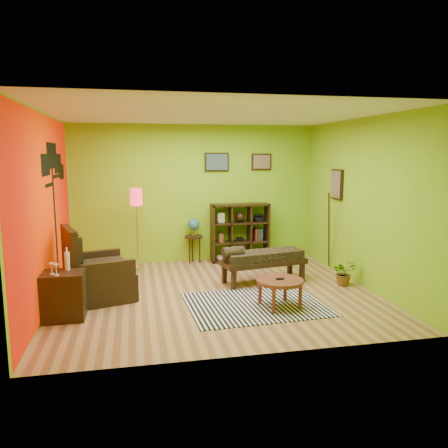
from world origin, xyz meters
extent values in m
plane|color=tan|center=(0.00, 0.00, 0.00)|extent=(5.00, 5.00, 0.00)
cube|color=#82C019|center=(0.00, 2.25, 1.40)|extent=(5.00, 0.04, 2.80)
cube|color=#82C019|center=(0.00, -2.25, 1.40)|extent=(5.00, 0.04, 2.80)
cube|color=#82C019|center=(-2.50, 0.00, 1.40)|extent=(0.04, 4.50, 2.80)
cube|color=#82C019|center=(2.50, 0.00, 1.40)|extent=(0.04, 4.50, 2.80)
cube|color=white|center=(0.00, 0.00, 2.80)|extent=(5.00, 4.50, 0.04)
cube|color=#EA2E00|center=(-2.48, 0.00, 1.40)|extent=(0.01, 4.45, 2.75)
cube|color=black|center=(-2.46, 0.55, 1.05)|extent=(0.01, 0.14, 2.10)
cube|color=black|center=(-2.46, 0.05, 2.05)|extent=(0.01, 0.65, 0.32)
cube|color=black|center=(-2.46, 0.60, 2.18)|extent=(0.01, 0.85, 0.40)
cube|color=black|center=(-2.46, 1.10, 2.05)|extent=(0.01, 0.70, 0.32)
cube|color=black|center=(-2.46, 1.45, 1.90)|extent=(0.01, 0.50, 0.26)
cube|color=black|center=(0.45, 2.22, 2.05)|extent=(0.50, 0.03, 0.38)
cube|color=#496F6D|center=(0.45, 2.19, 2.05)|extent=(0.44, 0.01, 0.32)
cube|color=black|center=(1.40, 2.22, 2.05)|extent=(0.42, 0.03, 0.34)
cube|color=#8D7555|center=(1.40, 2.19, 2.05)|extent=(0.36, 0.01, 0.28)
cube|color=black|center=(2.47, 0.90, 1.65)|extent=(0.03, 0.44, 0.56)
cube|color=#8D7555|center=(2.44, 0.90, 1.65)|extent=(0.01, 0.38, 0.50)
cylinder|color=black|center=(2.35, 0.90, 0.78)|extent=(0.23, 0.34, 1.46)
cone|color=silver|center=(2.35, 0.75, 1.52)|extent=(0.08, 0.09, 0.16)
cube|color=silver|center=(0.47, -0.67, 0.01)|extent=(2.06, 1.65, 0.01)
cylinder|color=brown|center=(0.79, -0.84, 0.39)|extent=(0.68, 0.68, 0.05)
cylinder|color=brown|center=(0.96, -0.59, 0.18)|extent=(0.05, 0.05, 0.37)
cylinder|color=brown|center=(0.54, -0.67, 0.18)|extent=(0.05, 0.05, 0.37)
cylinder|color=brown|center=(1.04, -1.02, 0.18)|extent=(0.05, 0.05, 0.37)
cylinder|color=brown|center=(0.62, -1.09, 0.18)|extent=(0.05, 0.05, 0.37)
cube|color=black|center=(0.79, -0.84, 0.43)|extent=(0.12, 0.05, 0.02)
cube|color=black|center=(-1.77, 0.11, 0.21)|extent=(1.13, 1.11, 0.41)
cube|color=black|center=(-2.19, -0.02, 0.57)|extent=(0.36, 0.88, 1.14)
cube|color=black|center=(-1.65, -0.30, 0.33)|extent=(0.82, 0.34, 0.66)
cube|color=black|center=(-1.90, 0.52, 0.33)|extent=(0.82, 0.34, 0.66)
cube|color=tan|center=(-1.74, 0.12, 0.49)|extent=(0.90, 0.88, 0.14)
cube|color=tan|center=(-2.11, 0.01, 0.78)|extent=(0.28, 0.66, 0.52)
cube|color=black|center=(-2.20, -0.67, 0.32)|extent=(0.54, 0.49, 0.64)
cylinder|color=white|center=(-2.15, -0.57, 0.77)|extent=(0.07, 0.07, 0.25)
cylinder|color=white|center=(-2.15, -0.57, 0.92)|extent=(0.02, 0.02, 0.07)
cylinder|color=white|center=(-2.32, -0.75, 0.65)|extent=(0.06, 0.06, 0.01)
cylinder|color=white|center=(-2.32, -0.75, 0.70)|extent=(0.01, 0.01, 0.09)
cone|color=white|center=(-2.32, -0.75, 0.77)|extent=(0.07, 0.07, 0.06)
cylinder|color=white|center=(-2.25, -0.83, 0.65)|extent=(0.06, 0.06, 0.01)
cylinder|color=white|center=(-2.25, -0.83, 0.70)|extent=(0.01, 0.01, 0.09)
cone|color=white|center=(-2.25, -0.83, 0.77)|extent=(0.07, 0.07, 0.06)
cylinder|color=silver|center=(-1.20, 1.59, 0.01)|extent=(0.24, 0.24, 0.03)
cylinder|color=silver|center=(-1.20, 1.59, 0.73)|extent=(0.02, 0.02, 1.47)
cylinder|color=#FF2840|center=(-1.20, 1.59, 1.42)|extent=(0.23, 0.23, 0.32)
cylinder|color=black|center=(-0.07, 2.05, 0.54)|extent=(0.38, 0.38, 0.04)
cylinder|color=black|center=(0.05, 2.00, 0.26)|extent=(0.03, 0.03, 0.53)
cylinder|color=black|center=(-0.08, 2.17, 0.26)|extent=(0.03, 0.03, 0.53)
cylinder|color=black|center=(-0.16, 1.98, 0.26)|extent=(0.03, 0.03, 0.53)
cylinder|color=gold|center=(-0.07, 2.05, 0.58)|extent=(0.09, 0.09, 0.02)
cylinder|color=gold|center=(-0.07, 2.05, 0.64)|extent=(0.02, 0.02, 0.09)
sphere|color=#1643A9|center=(-0.07, 2.05, 0.80)|extent=(0.23, 0.23, 0.23)
cube|color=black|center=(0.32, 2.03, 0.60)|extent=(0.04, 0.35, 1.20)
cube|color=black|center=(1.48, 2.03, 0.60)|extent=(0.04, 0.35, 1.20)
cube|color=black|center=(0.90, 2.03, 0.02)|extent=(1.20, 0.35, 0.04)
cube|color=black|center=(0.90, 2.03, 1.18)|extent=(1.20, 0.35, 0.04)
cube|color=black|center=(0.70, 2.03, 0.60)|extent=(0.03, 0.33, 1.12)
cube|color=black|center=(1.10, 2.03, 0.60)|extent=(0.03, 0.33, 1.12)
cube|color=black|center=(0.90, 2.03, 0.40)|extent=(1.12, 0.33, 0.03)
cube|color=black|center=(0.90, 2.03, 0.80)|extent=(1.12, 0.33, 0.03)
cylinder|color=beige|center=(0.50, 2.03, 0.09)|extent=(0.20, 0.20, 0.07)
sphere|color=black|center=(0.90, 2.03, 0.93)|extent=(0.20, 0.20, 0.20)
cube|color=black|center=(1.30, 2.03, 0.87)|extent=(0.18, 0.15, 0.10)
cylinder|color=black|center=(0.86, 2.03, 0.47)|extent=(0.06, 0.12, 0.06)
cylinder|color=black|center=(0.94, 2.03, 0.47)|extent=(0.06, 0.12, 0.06)
ellipsoid|color=#384C26|center=(1.30, 2.03, 0.10)|extent=(0.18, 0.18, 0.09)
cylinder|color=brown|center=(0.50, 2.03, 0.50)|extent=(0.12, 0.12, 0.18)
cube|color=beige|center=(0.50, 2.03, 0.92)|extent=(0.14, 0.03, 0.20)
cube|color=maroon|center=(1.23, 2.03, 0.54)|extent=(0.04, 0.18, 0.26)
cube|color=#1E4C1E|center=(1.28, 2.03, 0.54)|extent=(0.04, 0.18, 0.26)
cube|color=navy|center=(1.34, 2.03, 0.54)|extent=(0.04, 0.18, 0.26)
cube|color=black|center=(0.92, 0.41, 0.37)|extent=(1.53, 0.77, 0.08)
cube|color=tan|center=(0.92, 0.41, 0.48)|extent=(1.42, 0.69, 0.15)
cylinder|color=tan|center=(0.36, 0.31, 0.58)|extent=(0.39, 0.25, 0.19)
cube|color=black|center=(1.52, 0.73, 0.16)|extent=(0.08, 0.08, 0.32)
cube|color=black|center=(0.25, 0.50, 0.16)|extent=(0.08, 0.08, 0.32)
cube|color=black|center=(1.60, 0.32, 0.16)|extent=(0.08, 0.08, 0.32)
cube|color=black|center=(0.32, 0.09, 0.16)|extent=(0.08, 0.08, 0.32)
imported|color=#26661E|center=(2.22, -0.02, 0.17)|extent=(0.45, 0.49, 0.34)
camera|label=1|loc=(-1.24, -6.63, 2.19)|focal=35.00mm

